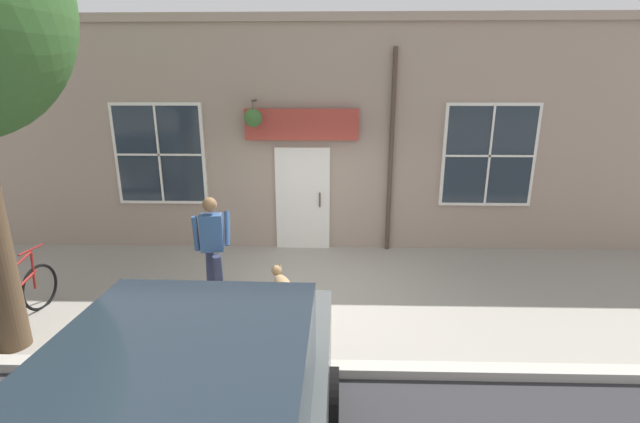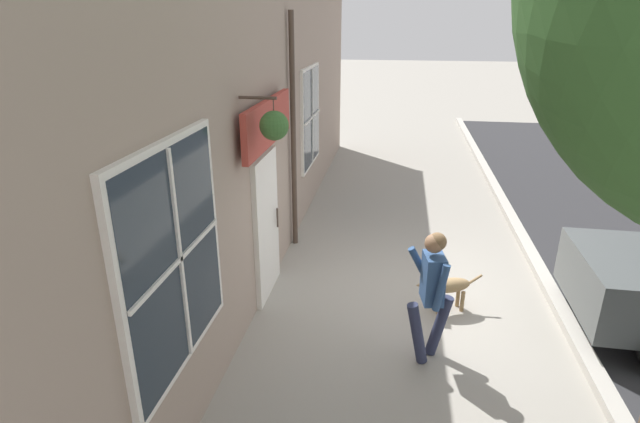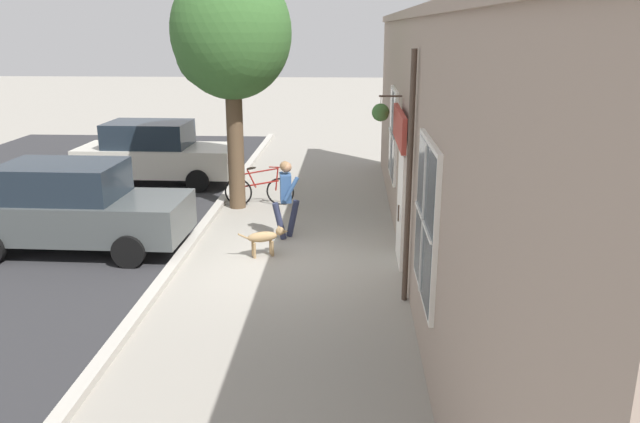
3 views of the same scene
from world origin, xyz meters
TOP-DOWN VIEW (x-y plane):
  - ground_plane at (0.00, 0.00)m, footprint 90.00×90.00m
  - storefront_facade at (-2.34, 0.00)m, footprint 0.95×18.00m
  - pedestrian_walking at (0.11, -1.46)m, footprint 0.59×0.55m
  - dog_on_leash at (0.40, -0.36)m, footprint 0.95×0.44m
  - street_tree_by_curb at (1.65, -3.79)m, footprint 2.80×2.56m
  - leaning_bicycle at (1.03, -3.96)m, footprint 1.74×0.19m
  - parked_car_nearest_curb at (4.23, -5.98)m, footprint 4.33×2.00m
  - parked_car_mid_block at (4.20, -0.53)m, footprint 4.33×2.00m

SIDE VIEW (x-z plane):
  - ground_plane at x=0.00m, z-range 0.00..0.00m
  - leaning_bicycle at x=1.03m, z-range -0.12..0.88m
  - dog_on_leash at x=0.40m, z-range 0.09..0.67m
  - parked_car_nearest_curb at x=4.23m, z-range 0.00..1.75m
  - parked_car_mid_block at x=4.20m, z-range 0.00..1.75m
  - pedestrian_walking at x=0.11m, z-range 0.16..1.81m
  - storefront_facade at x=-2.34m, z-range 0.01..4.57m
  - street_tree_by_curb at x=1.65m, z-range 1.17..6.84m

